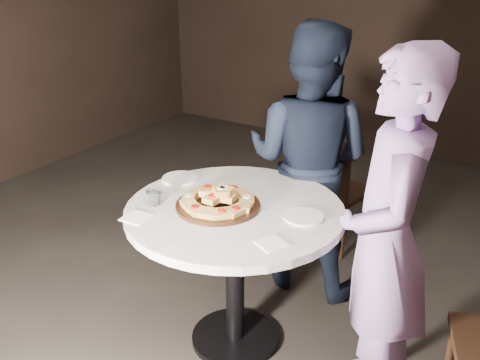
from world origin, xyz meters
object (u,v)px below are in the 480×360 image
(diner_navy, at_px, (308,161))
(diner_teal, at_px, (386,243))
(serving_board, at_px, (218,205))
(table, at_px, (235,234))
(chair_far, at_px, (332,186))
(water_glass, at_px, (154,198))
(focaccia_pile, at_px, (218,199))

(diner_navy, xyz_separation_m, diner_teal, (0.72, -0.75, 0.02))
(serving_board, relative_size, diner_navy, 0.25)
(table, relative_size, diner_navy, 0.76)
(serving_board, xyz_separation_m, chair_far, (0.10, 1.28, -0.35))
(water_glass, bearing_deg, focaccia_pile, 26.80)
(chair_far, bearing_deg, focaccia_pile, 98.17)
(serving_board, distance_m, diner_navy, 0.81)
(serving_board, xyz_separation_m, focaccia_pile, (0.00, 0.00, 0.04))
(chair_far, bearing_deg, diner_teal, 133.66)
(chair_far, bearing_deg, diner_navy, 104.61)
(focaccia_pile, xyz_separation_m, diner_teal, (0.84, 0.06, -0.02))
(water_glass, relative_size, diner_teal, 0.05)
(serving_board, xyz_separation_m, diner_navy, (0.11, 0.81, -0.00))
(water_glass, bearing_deg, chair_far, 74.94)
(table, relative_size, water_glass, 15.30)
(focaccia_pile, relative_size, water_glass, 4.58)
(water_glass, xyz_separation_m, diner_navy, (0.40, 0.95, -0.03))
(table, height_order, diner_teal, diner_teal)
(serving_board, height_order, diner_teal, diner_teal)
(serving_board, xyz_separation_m, water_glass, (-0.29, -0.15, 0.03))
(table, height_order, chair_far, chair_far)
(table, distance_m, diner_teal, 0.79)
(diner_navy, bearing_deg, focaccia_pile, 78.65)
(diner_navy, bearing_deg, table, 83.33)
(table, xyz_separation_m, water_glass, (-0.36, -0.19, 0.19))
(focaccia_pile, bearing_deg, table, 31.97)
(focaccia_pile, distance_m, chair_far, 1.34)
(serving_board, xyz_separation_m, diner_teal, (0.84, 0.06, 0.02))
(chair_far, xyz_separation_m, diner_navy, (0.02, -0.47, 0.35))
(serving_board, height_order, diner_navy, diner_navy)
(focaccia_pile, xyz_separation_m, chair_far, (0.09, 1.28, -0.39))
(table, xyz_separation_m, diner_teal, (0.77, 0.01, 0.18))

